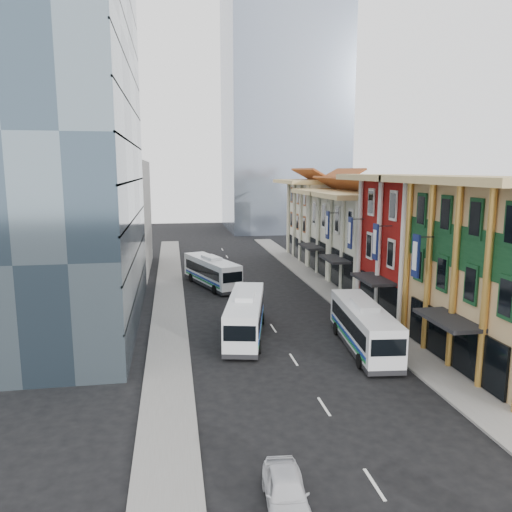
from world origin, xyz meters
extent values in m
plane|color=black|center=(0.00, 0.00, 0.00)|extent=(200.00, 200.00, 0.00)
cube|color=slate|center=(8.50, 22.00, 0.07)|extent=(3.00, 90.00, 0.15)
cube|color=slate|center=(-8.50, 22.00, 0.07)|extent=(3.00, 90.00, 0.15)
cube|color=maroon|center=(14.00, 17.00, 6.00)|extent=(8.00, 10.00, 12.00)
cube|color=silver|center=(14.00, 26.50, 5.00)|extent=(8.00, 9.00, 10.00)
cube|color=silver|center=(14.00, 35.50, 5.00)|extent=(8.00, 9.00, 10.00)
cube|color=silver|center=(14.00, 46.00, 5.50)|extent=(8.00, 12.00, 11.00)
cube|color=#384A59|center=(-17.00, 19.00, 15.00)|extent=(12.00, 26.00, 30.00)
cube|color=gray|center=(-16.00, 42.00, 7.00)|extent=(10.00, 18.00, 14.00)
imported|color=silver|center=(-3.95, -6.83, 0.69)|extent=(1.98, 4.20, 1.39)
camera|label=1|loc=(-7.96, -23.69, 12.85)|focal=35.00mm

